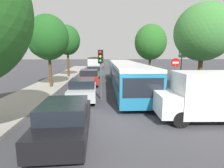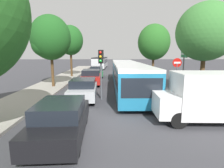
% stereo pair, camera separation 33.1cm
% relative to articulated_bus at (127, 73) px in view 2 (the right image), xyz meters
% --- Properties ---
extents(ground_plane, '(200.00, 200.00, 0.00)m').
position_rel_articulated_bus_xyz_m(ground_plane, '(-1.71, -8.71, -1.36)').
color(ground_plane, '#3D3D42').
extents(kerb_strip_left, '(3.20, 41.77, 0.14)m').
position_rel_articulated_bus_xyz_m(kerb_strip_left, '(-7.48, 7.18, -1.29)').
color(kerb_strip_left, '#9E998E').
rests_on(kerb_strip_left, ground).
extents(articulated_bus, '(2.58, 15.86, 2.35)m').
position_rel_articulated_bus_xyz_m(articulated_bus, '(0.00, 0.00, 0.00)').
color(articulated_bus, teal).
rests_on(articulated_bus, ground).
extents(city_bus_rear, '(3.15, 11.33, 2.41)m').
position_rel_articulated_bus_xyz_m(city_bus_rear, '(-3.38, 23.07, 0.04)').
color(city_bus_rear, silver).
rests_on(city_bus_rear, ground).
extents(queued_car_black, '(1.84, 4.12, 1.42)m').
position_rel_articulated_bus_xyz_m(queued_car_black, '(-3.53, -10.09, -0.64)').
color(queued_car_black, black).
rests_on(queued_car_black, ground).
extents(queued_car_silver, '(1.87, 4.18, 1.44)m').
position_rel_articulated_bus_xyz_m(queued_car_silver, '(-3.48, -4.40, -0.63)').
color(queued_car_silver, '#B7BABF').
rests_on(queued_car_silver, ground).
extents(queued_car_red, '(2.01, 4.49, 1.54)m').
position_rel_articulated_bus_xyz_m(queued_car_red, '(-3.49, 1.67, -0.58)').
color(queued_car_red, '#B21E19').
rests_on(queued_car_red, ground).
extents(queued_car_green, '(1.87, 4.19, 1.44)m').
position_rel_articulated_bus_xyz_m(queued_car_green, '(-3.30, 7.79, -0.63)').
color(queued_car_green, '#236638').
rests_on(queued_car_green, ground).
extents(white_van, '(5.08, 2.18, 2.31)m').
position_rel_articulated_bus_xyz_m(white_van, '(3.10, -8.63, -0.12)').
color(white_van, white).
rests_on(white_van, ground).
extents(traffic_light, '(0.36, 0.39, 3.40)m').
position_rel_articulated_bus_xyz_m(traffic_light, '(-2.24, -4.49, 1.14)').
color(traffic_light, '#56595E').
rests_on(traffic_light, ground).
extents(no_entry_sign, '(0.70, 0.08, 2.82)m').
position_rel_articulated_bus_xyz_m(no_entry_sign, '(3.54, -3.03, 0.52)').
color(no_entry_sign, '#56595E').
rests_on(no_entry_sign, ground).
extents(direction_sign_post, '(0.13, 1.40, 3.60)m').
position_rel_articulated_bus_xyz_m(direction_sign_post, '(4.95, -0.95, 1.20)').
color(direction_sign_post, '#56595E').
rests_on(direction_sign_post, ground).
extents(tree_left_mid, '(3.57, 3.57, 6.58)m').
position_rel_articulated_bus_xyz_m(tree_left_mid, '(-6.99, -0.09, 3.12)').
color(tree_left_mid, '#51381E').
rests_on(tree_left_mid, ground).
extents(tree_left_far, '(3.33, 3.33, 6.88)m').
position_rel_articulated_bus_xyz_m(tree_left_far, '(-6.67, 7.50, 3.46)').
color(tree_left_far, '#51381E').
rests_on(tree_left_far, ground).
extents(tree_right_near, '(4.37, 4.37, 6.97)m').
position_rel_articulated_bus_xyz_m(tree_right_near, '(5.65, -2.83, 3.41)').
color(tree_right_near, '#51381E').
rests_on(tree_right_near, ground).
extents(tree_right_mid, '(4.74, 4.74, 7.52)m').
position_rel_articulated_bus_xyz_m(tree_right_mid, '(5.08, 10.08, 3.38)').
color(tree_right_mid, '#51381E').
rests_on(tree_right_mid, ground).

